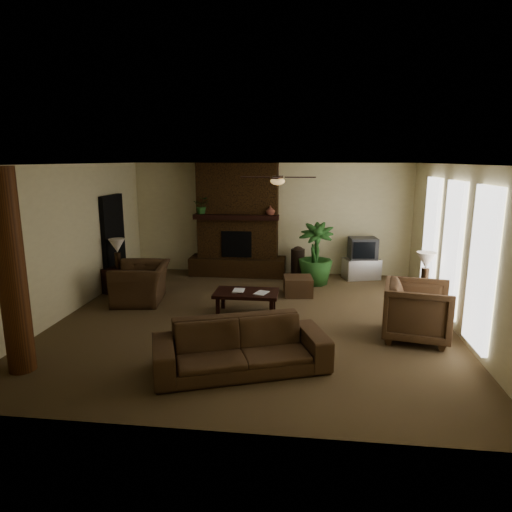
# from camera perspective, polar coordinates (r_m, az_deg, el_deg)

# --- Properties ---
(room_shell) EXTENTS (7.00, 7.00, 7.00)m
(room_shell) POSITION_cam_1_polar(r_m,az_deg,el_deg) (7.91, -0.34, 1.51)
(room_shell) COLOR brown
(room_shell) RESTS_ON ground
(fireplace) EXTENTS (2.40, 0.70, 2.80)m
(fireplace) POSITION_cam_1_polar(r_m,az_deg,el_deg) (11.21, -2.35, 3.43)
(fireplace) COLOR #422811
(fireplace) RESTS_ON ground
(windows) EXTENTS (0.08, 3.65, 2.35)m
(windows) POSITION_cam_1_polar(r_m,az_deg,el_deg) (8.43, 23.79, 0.78)
(windows) COLOR white
(windows) RESTS_ON ground
(log_column) EXTENTS (0.36, 0.36, 2.80)m
(log_column) POSITION_cam_1_polar(r_m,az_deg,el_deg) (6.77, -28.83, -1.89)
(log_column) COLOR #582F16
(log_column) RESTS_ON ground
(doorway) EXTENTS (0.10, 1.00, 2.10)m
(doorway) POSITION_cam_1_polar(r_m,az_deg,el_deg) (10.65, -17.78, 1.80)
(doorway) COLOR black
(doorway) RESTS_ON ground
(ceiling_fan) EXTENTS (1.35, 1.35, 0.37)m
(ceiling_fan) POSITION_cam_1_polar(r_m,az_deg,el_deg) (8.04, 2.79, 9.78)
(ceiling_fan) COLOR #302215
(ceiling_fan) RESTS_ON ceiling
(sofa) EXTENTS (2.48, 1.47, 0.93)m
(sofa) POSITION_cam_1_polar(r_m,az_deg,el_deg) (6.23, -1.95, -10.50)
(sofa) COLOR #4A331F
(sofa) RESTS_ON ground
(armchair_left) EXTENTS (0.96, 1.31, 1.05)m
(armchair_left) POSITION_cam_1_polar(r_m,az_deg,el_deg) (9.43, -14.52, -2.57)
(armchair_left) COLOR #4A331F
(armchair_left) RESTS_ON ground
(armchair_right) EXTENTS (1.12, 1.17, 1.04)m
(armchair_right) POSITION_cam_1_polar(r_m,az_deg,el_deg) (7.70, 19.97, -6.33)
(armchair_right) COLOR #4A331F
(armchair_right) RESTS_ON ground
(coffee_table) EXTENTS (1.20, 0.70, 0.43)m
(coffee_table) POSITION_cam_1_polar(r_m,az_deg,el_deg) (8.45, -1.24, -4.96)
(coffee_table) COLOR black
(coffee_table) RESTS_ON ground
(ottoman) EXTENTS (0.67, 0.67, 0.40)m
(ottoman) POSITION_cam_1_polar(r_m,az_deg,el_deg) (9.68, 5.40, -3.84)
(ottoman) COLOR #4A331F
(ottoman) RESTS_ON ground
(tv_stand) EXTENTS (0.96, 0.72, 0.50)m
(tv_stand) POSITION_cam_1_polar(r_m,az_deg,el_deg) (11.25, 13.34, -1.57)
(tv_stand) COLOR silver
(tv_stand) RESTS_ON ground
(tv) EXTENTS (0.71, 0.60, 0.52)m
(tv) POSITION_cam_1_polar(r_m,az_deg,el_deg) (11.14, 13.53, 0.97)
(tv) COLOR #333335
(tv) RESTS_ON tv_stand
(floor_vase) EXTENTS (0.34, 0.34, 0.77)m
(floor_vase) POSITION_cam_1_polar(r_m,az_deg,el_deg) (11.14, 5.37, -0.47)
(floor_vase) COLOR #2E211A
(floor_vase) RESTS_ON ground
(floor_plant) EXTENTS (0.96, 1.52, 0.81)m
(floor_plant) POSITION_cam_1_polar(r_m,az_deg,el_deg) (10.53, 7.57, -1.43)
(floor_plant) COLOR #285522
(floor_plant) RESTS_ON ground
(side_table_left) EXTENTS (0.66, 0.66, 0.55)m
(side_table_left) POSITION_cam_1_polar(r_m,az_deg,el_deg) (10.23, -17.22, -3.04)
(side_table_left) COLOR black
(side_table_left) RESTS_ON ground
(lamp_left) EXTENTS (0.43, 0.43, 0.65)m
(lamp_left) POSITION_cam_1_polar(r_m,az_deg,el_deg) (10.11, -17.38, 1.01)
(lamp_left) COLOR #302215
(lamp_left) RESTS_ON side_table_left
(side_table_right) EXTENTS (0.62, 0.62, 0.55)m
(side_table_right) POSITION_cam_1_polar(r_m,az_deg,el_deg) (9.03, 20.56, -5.29)
(side_table_right) COLOR black
(side_table_right) RESTS_ON ground
(lamp_right) EXTENTS (0.43, 0.43, 0.65)m
(lamp_right) POSITION_cam_1_polar(r_m,az_deg,el_deg) (8.83, 20.95, -0.83)
(lamp_right) COLOR #302215
(lamp_right) RESTS_ON side_table_right
(mantel_plant) EXTENTS (0.39, 0.43, 0.33)m
(mantel_plant) POSITION_cam_1_polar(r_m,az_deg,el_deg) (11.10, -6.93, 6.22)
(mantel_plant) COLOR #285522
(mantel_plant) RESTS_ON fireplace
(mantel_vase) EXTENTS (0.26, 0.27, 0.22)m
(mantel_vase) POSITION_cam_1_polar(r_m,az_deg,el_deg) (10.78, 1.86, 5.83)
(mantel_vase) COLOR brown
(mantel_vase) RESTS_ON fireplace
(book_a) EXTENTS (0.22, 0.03, 0.29)m
(book_a) POSITION_cam_1_polar(r_m,az_deg,el_deg) (8.44, -2.97, -3.57)
(book_a) COLOR #999999
(book_a) RESTS_ON coffee_table
(book_b) EXTENTS (0.21, 0.09, 0.29)m
(book_b) POSITION_cam_1_polar(r_m,az_deg,el_deg) (8.32, 0.04, -3.79)
(book_b) COLOR #999999
(book_b) RESTS_ON coffee_table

